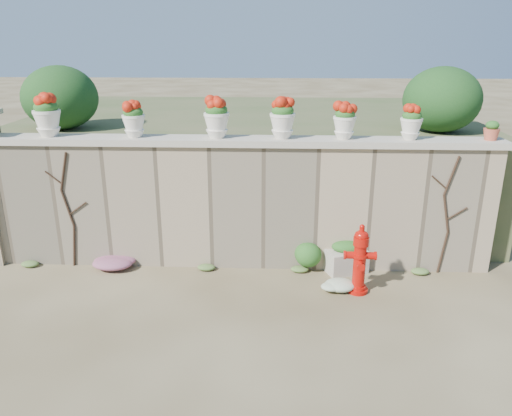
{
  "coord_description": "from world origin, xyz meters",
  "views": [
    {
      "loc": [
        0.61,
        -5.72,
        3.58
      ],
      "look_at": [
        0.31,
        1.4,
        1.11
      ],
      "focal_mm": 35.0,
      "sensor_mm": 36.0,
      "label": 1
    }
  ],
  "objects_px": {
    "planter_box": "(346,258)",
    "fire_hydrant": "(360,259)",
    "terracotta_pot": "(492,131)",
    "urn_pot_0": "(47,116)"
  },
  "relations": [
    {
      "from": "fire_hydrant",
      "to": "urn_pot_0",
      "type": "distance_m",
      "value": 5.19
    },
    {
      "from": "planter_box",
      "to": "terracotta_pot",
      "type": "relative_size",
      "value": 2.57
    },
    {
      "from": "planter_box",
      "to": "terracotta_pot",
      "type": "bearing_deg",
      "value": -13.98
    },
    {
      "from": "fire_hydrant",
      "to": "urn_pot_0",
      "type": "relative_size",
      "value": 1.62
    },
    {
      "from": "terracotta_pot",
      "to": "urn_pot_0",
      "type": "bearing_deg",
      "value": 180.0
    },
    {
      "from": "fire_hydrant",
      "to": "terracotta_pot",
      "type": "distance_m",
      "value": 2.76
    },
    {
      "from": "planter_box",
      "to": "fire_hydrant",
      "type": "bearing_deg",
      "value": -103.16
    },
    {
      "from": "fire_hydrant",
      "to": "urn_pot_0",
      "type": "xyz_separation_m",
      "value": [
        -4.75,
        0.91,
        1.89
      ]
    },
    {
      "from": "fire_hydrant",
      "to": "urn_pot_0",
      "type": "height_order",
      "value": "urn_pot_0"
    },
    {
      "from": "fire_hydrant",
      "to": "planter_box",
      "type": "relative_size",
      "value": 1.47
    }
  ]
}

